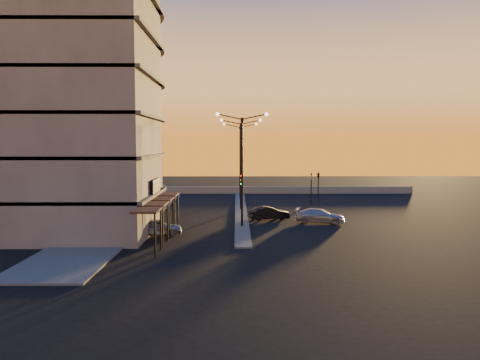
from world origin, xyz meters
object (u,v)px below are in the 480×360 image
at_px(streetlamp_mid, 241,157).
at_px(car_sedan, 269,213).
at_px(car_hatchback, 157,227).
at_px(car_wagon, 320,216).
at_px(traffic_light_main, 242,189).

bearing_deg(streetlamp_mid, car_sedan, -68.60).
distance_m(streetlamp_mid, car_hatchback, 15.74).
bearing_deg(car_hatchback, streetlamp_mid, -39.91).
bearing_deg(car_sedan, car_wagon, -125.39).
height_order(car_hatchback, car_wagon, car_hatchback).
bearing_deg(car_wagon, car_sedan, 82.29).
relative_size(traffic_light_main, car_sedan, 1.14).
distance_m(car_hatchback, car_sedan, 11.47).
xyz_separation_m(traffic_light_main, car_sedan, (2.48, 0.81, -2.28)).
relative_size(traffic_light_main, car_hatchback, 1.13).
xyz_separation_m(streetlamp_mid, car_wagon, (6.85, -7.99, -4.97)).
xyz_separation_m(traffic_light_main, car_hatchback, (-6.50, -6.32, -2.25)).
distance_m(traffic_light_main, car_wagon, 7.27).
bearing_deg(car_sedan, car_hatchback, 114.00).
distance_m(traffic_light_main, car_hatchback, 9.34).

